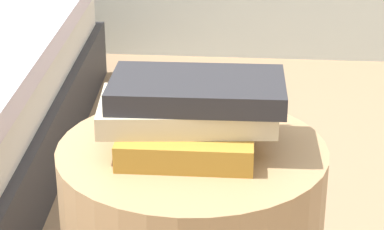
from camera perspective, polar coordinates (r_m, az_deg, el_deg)
book_ochre at (r=1.25m, az=-0.34°, el=-1.78°), size 0.23×0.20×0.04m
book_cream at (r=1.25m, az=-0.42°, el=0.36°), size 0.31×0.20×0.04m
book_charcoal at (r=1.24m, az=0.42°, el=1.99°), size 0.30×0.18×0.04m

